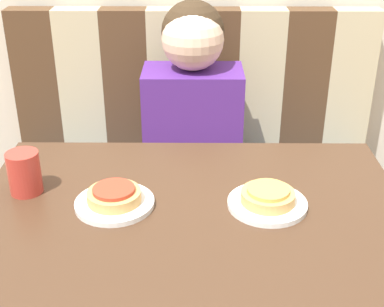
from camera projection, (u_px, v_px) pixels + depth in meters
booth_seat at (193, 234)px, 2.00m from camera, size 1.32×0.57×0.46m
booth_backrest at (193, 84)px, 1.99m from camera, size 1.32×0.08×0.55m
dining_table at (191, 251)px, 1.21m from camera, size 0.96×0.68×0.76m
person at (193, 95)px, 1.75m from camera, size 0.32×0.22×0.62m
plate_left at (115, 203)px, 1.18m from camera, size 0.18×0.18×0.01m
plate_right at (267, 204)px, 1.18m from camera, size 0.18×0.18×0.01m
pizza_left at (114, 195)px, 1.17m from camera, size 0.12×0.12×0.03m
pizza_right at (268, 196)px, 1.17m from camera, size 0.12×0.12×0.03m
drinking_cup at (24, 173)px, 1.21m from camera, size 0.07×0.07×0.10m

